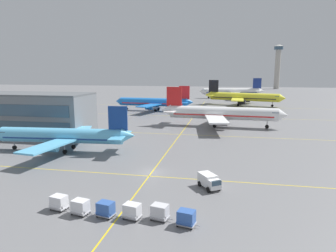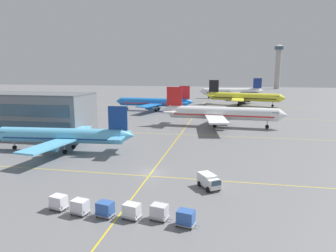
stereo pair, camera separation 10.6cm
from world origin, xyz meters
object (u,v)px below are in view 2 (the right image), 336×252
(baggage_cart_row_middle, at_px, (105,209))
(baggage_cart_row_fourth, at_px, (131,211))
(airliner_second_row, at_px, (221,113))
(baggage_cart_row_leftmost, at_px, (58,202))
(airliner_far_right_stand, at_px, (232,91))
(airliner_front_gate, at_px, (63,136))
(airliner_far_left_stand, at_px, (243,97))
(control_tower, at_px, (278,64))
(baggage_cart_row_second, at_px, (80,207))
(service_truck_red_van, at_px, (209,181))
(airliner_third_row, at_px, (154,102))
(baggage_cart_row_fifth, at_px, (159,212))
(baggage_cart_row_rightmost, at_px, (186,218))

(baggage_cart_row_middle, relative_size, baggage_cart_row_fourth, 1.00)
(airliner_second_row, relative_size, baggage_cart_row_leftmost, 13.95)
(airliner_far_right_stand, relative_size, baggage_cart_row_leftmost, 14.54)
(airliner_front_gate, xyz_separation_m, airliner_far_right_stand, (38.09, 141.53, 0.94))
(airliner_far_left_stand, distance_m, control_tower, 164.75)
(baggage_cart_row_second, xyz_separation_m, baggage_cart_row_middle, (3.31, 0.01, 0.00))
(service_truck_red_van, height_order, control_tower, control_tower)
(baggage_cart_row_fourth, xyz_separation_m, control_tower, (58.52, 286.29, 23.56))
(baggage_cart_row_middle, bearing_deg, airliner_second_row, 79.28)
(airliner_front_gate, distance_m, airliner_far_right_stand, 146.57)
(airliner_third_row, height_order, baggage_cart_row_second, airliner_third_row)
(service_truck_red_van, bearing_deg, airliner_front_gate, 154.62)
(baggage_cart_row_leftmost, distance_m, baggage_cart_row_middle, 6.66)
(control_tower, bearing_deg, service_truck_red_van, -100.31)
(baggage_cart_row_fourth, bearing_deg, baggage_cart_row_second, -178.70)
(service_truck_red_van, bearing_deg, control_tower, 79.69)
(airliner_second_row, bearing_deg, service_truck_red_van, -90.44)
(airliner_second_row, distance_m, baggage_cart_row_fifth, 64.54)
(baggage_cart_row_fourth, height_order, control_tower, control_tower)
(airliner_far_right_stand, bearing_deg, baggage_cart_row_second, -96.87)
(service_truck_red_van, relative_size, baggage_cart_row_leftmost, 1.55)
(airliner_far_left_stand, height_order, baggage_cart_row_fourth, airliner_far_left_stand)
(airliner_front_gate, height_order, baggage_cart_row_rightmost, airliner_front_gate)
(airliner_front_gate, height_order, airliner_far_left_stand, airliner_far_left_stand)
(service_truck_red_van, distance_m, baggage_cart_row_fourth, 14.32)
(airliner_far_right_stand, relative_size, baggage_cart_row_fifth, 14.54)
(baggage_cart_row_second, xyz_separation_m, baggage_cart_row_rightmost, (13.25, -0.36, 0.00))
(airliner_front_gate, relative_size, baggage_cart_row_leftmost, 11.45)
(airliner_second_row, bearing_deg, airliner_third_row, 131.76)
(service_truck_red_van, bearing_deg, baggage_cart_row_second, -142.44)
(airliner_far_left_stand, height_order, baggage_cart_row_fifth, airliner_far_left_stand)
(baggage_cart_row_middle, bearing_deg, baggage_cart_row_second, -179.75)
(baggage_cart_row_leftmost, xyz_separation_m, baggage_cart_row_rightmost, (16.57, -1.06, 0.00))
(airliner_far_right_stand, distance_m, baggage_cart_row_second, 170.06)
(airliner_front_gate, xyz_separation_m, baggage_cart_row_second, (17.76, -27.27, -2.48))
(control_tower, bearing_deg, baggage_cart_row_leftmost, -103.47)
(airliner_second_row, height_order, control_tower, control_tower)
(airliner_far_left_stand, bearing_deg, baggage_cart_row_leftmost, -102.70)
(baggage_cart_row_middle, bearing_deg, airliner_front_gate, 127.71)
(service_truck_red_van, relative_size, baggage_cart_row_fifth, 1.55)
(baggage_cart_row_middle, distance_m, baggage_cart_row_rightmost, 9.95)
(airliner_far_right_stand, bearing_deg, baggage_cart_row_middle, -95.76)
(airliner_front_gate, distance_m, baggage_cart_row_second, 32.64)
(airliner_far_right_stand, height_order, control_tower, control_tower)
(airliner_far_right_stand, height_order, baggage_cart_row_rightmost, airliner_far_right_stand)
(airliner_third_row, bearing_deg, control_tower, 67.07)
(airliner_front_gate, height_order, baggage_cart_row_fourth, airliner_front_gate)
(baggage_cart_row_middle, bearing_deg, baggage_cart_row_fifth, 4.56)
(baggage_cart_row_fifth, bearing_deg, baggage_cart_row_second, -176.87)
(baggage_cart_row_leftmost, height_order, control_tower, control_tower)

